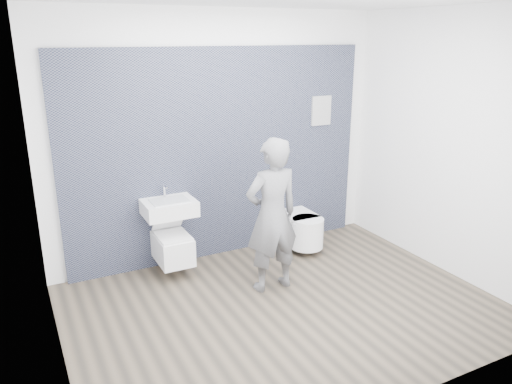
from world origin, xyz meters
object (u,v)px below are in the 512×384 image
visitor (272,216)px  washbasin (169,207)px  toilet_square (173,246)px  toilet_rounded (301,229)px

visitor → washbasin: bearing=-46.4°
washbasin → visitor: visitor is taller
toilet_square → toilet_rounded: size_ratio=0.90×
washbasin → visitor: size_ratio=0.35×
toilet_square → washbasin: bearing=90.0°
toilet_square → visitor: 1.21m
toilet_square → visitor: size_ratio=0.38×
visitor → toilet_square: bearing=-44.8°
toilet_square → toilet_rounded: toilet_square is taller
washbasin → toilet_rounded: size_ratio=0.81×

